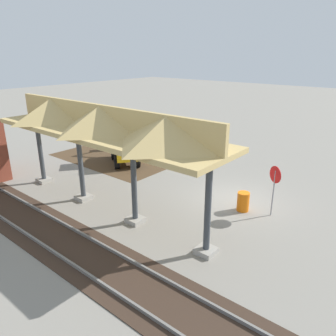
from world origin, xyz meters
The scene contains 8 objects.
ground_plane centered at (0.00, 0.00, 0.00)m, with size 120.00×120.00×0.00m, color gray.
dirt_work_zone centered at (9.80, -1.72, 0.00)m, with size 8.57×7.00×0.01m, color #4C3823.
platform_canopy centered at (4.07, 4.76, 4.16)m, with size 12.16×3.20×4.90m.
rail_tracks centered at (0.00, 7.65, 0.03)m, with size 60.00×2.58×0.15m.
stop_sign centered at (-2.04, 0.40, 1.69)m, with size 0.66×0.42×2.35m.
backhoe centered at (8.63, -0.67, 1.26)m, with size 4.84×4.10×2.82m.
dirt_mound centered at (11.08, -2.86, 0.00)m, with size 6.13×6.13×2.22m, color #4C3823.
traffic_barrel centered at (-0.83, 0.78, 0.45)m, with size 0.56×0.56×0.90m, color orange.
Camera 1 is at (-6.91, 13.57, 7.00)m, focal length 35.00 mm.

